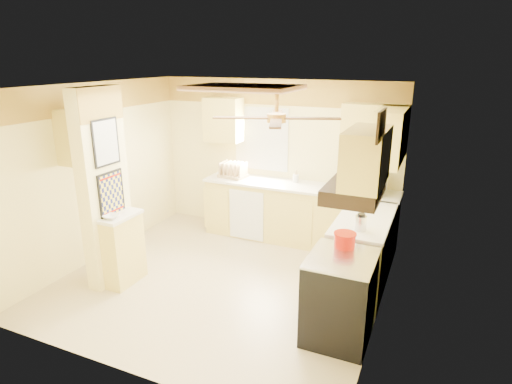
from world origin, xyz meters
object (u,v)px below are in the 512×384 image
at_px(bowl, 111,217).
at_px(dutch_oven, 345,240).
at_px(kettle, 361,223).
at_px(stove, 340,297).
at_px(microwave, 363,182).

xyz_separation_m(bowl, dutch_oven, (2.78, 0.39, 0.03)).
relative_size(dutch_oven, kettle, 1.18).
bearing_deg(bowl, kettle, 16.52).
height_order(bowl, kettle, kettle).
height_order(stove, bowl, bowl).
xyz_separation_m(microwave, bowl, (-2.61, -2.30, -0.14)).
distance_m(bowl, dutch_oven, 2.81).
relative_size(bowl, kettle, 0.93).
height_order(stove, dutch_oven, dutch_oven).
distance_m(stove, dutch_oven, 0.59).
xyz_separation_m(dutch_oven, kettle, (0.08, 0.46, 0.04)).
bearing_deg(dutch_oven, bowl, -172.06).
bearing_deg(kettle, bowl, -163.48).
relative_size(microwave, kettle, 2.86).
bearing_deg(microwave, kettle, 101.32).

